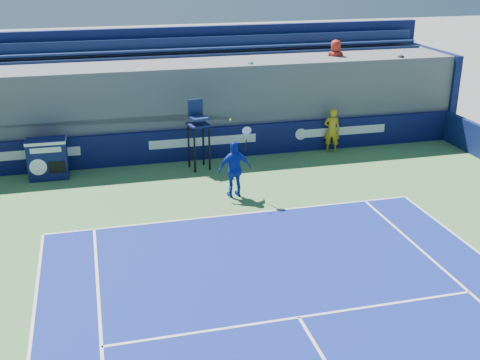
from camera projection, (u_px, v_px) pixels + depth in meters
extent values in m
imported|color=gold|center=(332.00, 130.00, 22.97)|extent=(0.72, 0.59, 1.71)
cube|color=white|center=(237.00, 214.00, 17.75)|extent=(10.97, 0.07, 0.00)
cube|color=white|center=(299.00, 317.00, 12.79)|extent=(8.23, 0.07, 0.00)
cube|color=#0C0F43|center=(203.00, 144.00, 22.25)|extent=(20.40, 0.20, 1.20)
cube|color=white|center=(33.00, 154.00, 20.74)|extent=(3.20, 0.01, 0.32)
cube|color=white|center=(203.00, 141.00, 22.12)|extent=(4.00, 0.01, 0.32)
cube|color=white|center=(342.00, 131.00, 23.38)|extent=(3.60, 0.01, 0.32)
cylinder|color=white|center=(301.00, 134.00, 22.99)|extent=(0.44, 0.01, 0.44)
cube|color=#0E1346|center=(48.00, 159.00, 20.35)|extent=(1.31, 0.72, 1.40)
cube|color=white|center=(45.00, 141.00, 20.12)|extent=(1.33, 0.74, 0.10)
cylinder|color=white|center=(38.00, 167.00, 20.01)|extent=(0.56, 0.03, 0.56)
cube|color=black|center=(57.00, 167.00, 20.16)|extent=(0.55, 0.03, 0.40)
cube|color=silver|center=(46.00, 150.00, 19.87)|extent=(1.00, 0.02, 0.18)
cylinder|color=black|center=(195.00, 151.00, 20.85)|extent=(0.08, 0.08, 1.60)
cylinder|color=black|center=(209.00, 149.00, 21.08)|extent=(0.08, 0.08, 1.60)
cylinder|color=black|center=(189.00, 146.00, 21.32)|extent=(0.08, 0.08, 1.60)
cylinder|color=black|center=(203.00, 144.00, 21.55)|extent=(0.08, 0.08, 1.60)
cube|color=#0F154B|center=(198.00, 125.00, 20.90)|extent=(0.83, 0.83, 0.06)
cube|color=#15234F|center=(199.00, 118.00, 20.73)|extent=(0.63, 0.55, 0.08)
cube|color=#121D46|center=(195.00, 108.00, 20.92)|extent=(0.55, 0.17, 0.60)
imported|color=#152DAB|center=(235.00, 169.00, 18.74)|extent=(1.10, 0.54, 1.82)
cylinder|color=black|center=(246.00, 145.00, 18.50)|extent=(0.03, 0.15, 0.39)
torus|color=silver|center=(247.00, 131.00, 18.26)|extent=(0.29, 0.11, 0.29)
cylinder|color=white|center=(247.00, 131.00, 18.26)|extent=(0.25, 0.08, 0.24)
sphere|color=yellow|center=(230.00, 120.00, 18.03)|extent=(0.07, 0.07, 0.07)
cube|color=#56565B|center=(193.00, 103.00, 23.58)|extent=(20.40, 3.60, 3.38)
cube|color=#56565B|center=(200.00, 117.00, 22.44)|extent=(20.40, 0.90, 0.55)
cube|color=navy|center=(200.00, 105.00, 22.18)|extent=(20.00, 0.45, 0.08)
cube|color=navy|center=(198.00, 98.00, 22.33)|extent=(20.00, 0.06, 0.45)
cube|color=#56565B|center=(195.00, 97.00, 23.05)|extent=(20.40, 0.90, 0.55)
cube|color=navy|center=(195.00, 86.00, 22.79)|extent=(20.00, 0.45, 0.08)
cube|color=navy|center=(194.00, 79.00, 22.95)|extent=(20.00, 0.06, 0.45)
cube|color=#56565B|center=(190.00, 78.00, 23.67)|extent=(20.40, 0.90, 0.55)
cube|color=navy|center=(191.00, 67.00, 23.41)|extent=(20.00, 0.45, 0.08)
cube|color=navy|center=(189.00, 61.00, 23.56)|extent=(20.00, 0.06, 0.45)
cube|color=#56565B|center=(186.00, 61.00, 24.29)|extent=(20.40, 0.90, 0.55)
cube|color=navy|center=(186.00, 49.00, 24.03)|extent=(20.00, 0.45, 0.08)
cube|color=navy|center=(185.00, 43.00, 24.18)|extent=(20.00, 0.06, 0.45)
cube|color=#0C1647|center=(185.00, 80.00, 25.16)|extent=(20.80, 0.30, 4.40)
cube|color=#0C1647|center=(429.00, 89.00, 25.95)|extent=(0.30, 3.90, 3.40)
imported|color=silver|center=(141.00, 91.00, 21.51)|extent=(1.14, 0.77, 1.62)
imported|color=teal|center=(251.00, 84.00, 22.44)|extent=(1.02, 0.51, 1.69)
imported|color=#AA2618|center=(335.00, 61.00, 23.90)|extent=(0.89, 0.64, 1.69)
imported|color=black|center=(398.00, 76.00, 23.82)|extent=(0.71, 0.56, 1.71)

